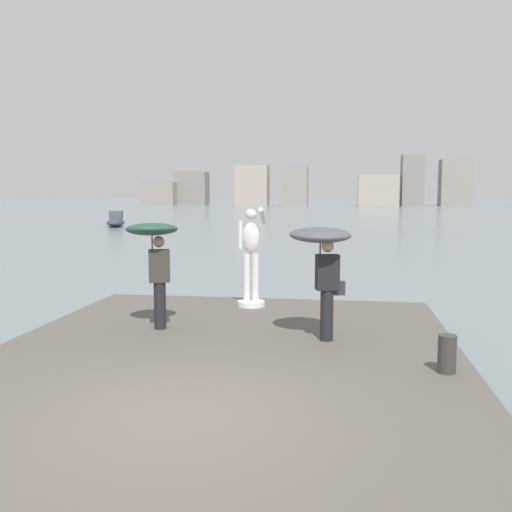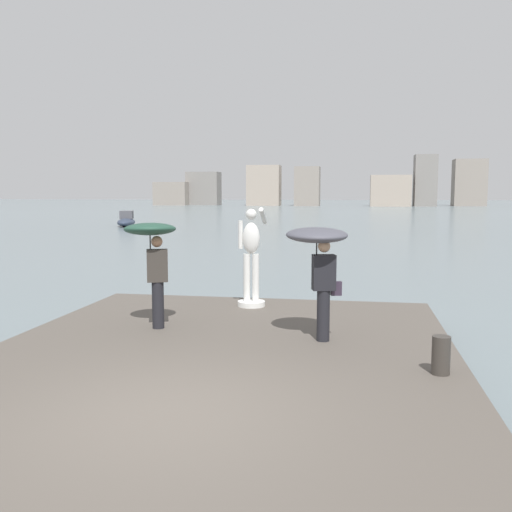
{
  "view_description": "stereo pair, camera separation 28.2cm",
  "coord_description": "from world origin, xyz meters",
  "px_view_note": "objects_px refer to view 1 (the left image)",
  "views": [
    {
      "loc": [
        1.83,
        -6.08,
        2.92
      ],
      "look_at": [
        0.0,
        6.05,
        1.55
      ],
      "focal_mm": 39.88,
      "sensor_mm": 36.0,
      "label": 1
    },
    {
      "loc": [
        2.11,
        -6.04,
        2.92
      ],
      "look_at": [
        0.0,
        6.05,
        1.55
      ],
      "focal_mm": 39.88,
      "sensor_mm": 36.0,
      "label": 2
    }
  ],
  "objects_px": {
    "onlooker_left": "(154,246)",
    "onlooker_right": "(322,250)",
    "mooring_bollard": "(447,354)",
    "boat_leftward": "(116,221)",
    "statue_white_figure": "(251,261)"
  },
  "relations": [
    {
      "from": "onlooker_right",
      "to": "mooring_bollard",
      "type": "distance_m",
      "value": 2.69
    },
    {
      "from": "statue_white_figure",
      "to": "onlooker_right",
      "type": "bearing_deg",
      "value": -58.76
    },
    {
      "from": "onlooker_left",
      "to": "mooring_bollard",
      "type": "bearing_deg",
      "value": -21.39
    },
    {
      "from": "boat_leftward",
      "to": "onlooker_left",
      "type": "bearing_deg",
      "value": -66.57
    },
    {
      "from": "onlooker_right",
      "to": "mooring_bollard",
      "type": "xyz_separation_m",
      "value": [
        1.8,
        -1.53,
        -1.28
      ]
    },
    {
      "from": "mooring_bollard",
      "to": "boat_leftward",
      "type": "bearing_deg",
      "value": 118.24
    },
    {
      "from": "statue_white_figure",
      "to": "boat_leftward",
      "type": "relative_size",
      "value": 0.49
    },
    {
      "from": "onlooker_left",
      "to": "boat_leftward",
      "type": "distance_m",
      "value": 40.57
    },
    {
      "from": "statue_white_figure",
      "to": "mooring_bollard",
      "type": "bearing_deg",
      "value": -50.95
    },
    {
      "from": "onlooker_left",
      "to": "mooring_bollard",
      "type": "relative_size",
      "value": 3.7
    },
    {
      "from": "mooring_bollard",
      "to": "onlooker_right",
      "type": "bearing_deg",
      "value": 139.63
    },
    {
      "from": "onlooker_right",
      "to": "mooring_bollard",
      "type": "height_order",
      "value": "onlooker_right"
    },
    {
      "from": "onlooker_left",
      "to": "boat_leftward",
      "type": "relative_size",
      "value": 0.45
    },
    {
      "from": "onlooker_left",
      "to": "onlooker_right",
      "type": "height_order",
      "value": "onlooker_left"
    },
    {
      "from": "onlooker_left",
      "to": "onlooker_right",
      "type": "relative_size",
      "value": 1.02
    }
  ]
}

